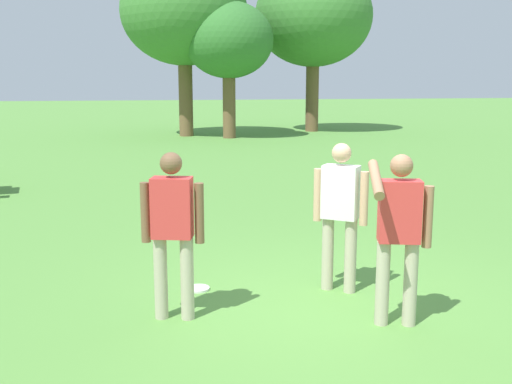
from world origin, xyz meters
name	(u,v)px	position (x,y,z in m)	size (l,w,h in m)	color
ground_plane	(328,305)	(0.00, 0.00, 0.00)	(120.00, 120.00, 0.00)	#568E3D
person_thrower	(399,227)	(0.48, -0.60, 0.96)	(0.73, 0.64, 1.64)	#B7AD93
person_catcher	(173,225)	(-1.58, -0.06, 0.94)	(0.59, 0.31, 1.64)	#B7AD93
person_bystander	(340,207)	(0.25, 0.43, 0.94)	(0.52, 0.40, 1.64)	#B7AD93
frisbee	(198,289)	(-1.28, 0.72, 0.01)	(0.25, 0.25, 0.03)	white
tree_tall_left	(184,12)	(-0.17, 19.15, 4.87)	(4.97, 4.97, 7.01)	brown
tree_broad_center	(229,41)	(1.43, 18.01, 3.70)	(3.42, 3.42, 5.20)	brown
tree_far_right	(313,17)	(5.42, 20.40, 4.88)	(5.02, 5.02, 7.04)	brown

